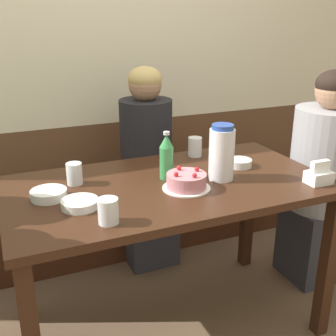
# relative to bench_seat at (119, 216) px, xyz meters

# --- Properties ---
(ground_plane) EXTENTS (12.00, 12.00, 0.00)m
(ground_plane) POSITION_rel_bench_seat_xyz_m (0.00, -0.83, -0.23)
(ground_plane) COLOR brown
(back_wall) EXTENTS (4.80, 0.04, 2.50)m
(back_wall) POSITION_rel_bench_seat_xyz_m (0.00, 0.22, 1.02)
(back_wall) COLOR brown
(back_wall) RESTS_ON ground_plane
(bench_seat) EXTENTS (2.55, 0.38, 0.46)m
(bench_seat) POSITION_rel_bench_seat_xyz_m (0.00, 0.00, 0.00)
(bench_seat) COLOR #472314
(bench_seat) RESTS_ON ground_plane
(dining_table) EXTENTS (1.42, 0.77, 0.78)m
(dining_table) POSITION_rel_bench_seat_xyz_m (0.00, -0.83, 0.44)
(dining_table) COLOR #381E11
(dining_table) RESTS_ON ground_plane
(birthday_cake) EXTENTS (0.21, 0.21, 0.09)m
(birthday_cake) POSITION_rel_bench_seat_xyz_m (0.04, -0.92, 0.58)
(birthday_cake) COLOR white
(birthday_cake) RESTS_ON dining_table
(water_pitcher) EXTENTS (0.11, 0.11, 0.25)m
(water_pitcher) POSITION_rel_bench_seat_xyz_m (0.23, -0.88, 0.67)
(water_pitcher) COLOR white
(water_pitcher) RESTS_ON dining_table
(soju_bottle) EXTENTS (0.06, 0.06, 0.22)m
(soju_bottle) POSITION_rel_bench_seat_xyz_m (0.01, -0.78, 0.65)
(soju_bottle) COLOR #388E4C
(soju_bottle) RESTS_ON dining_table
(napkin_holder) EXTENTS (0.11, 0.08, 0.11)m
(napkin_holder) POSITION_rel_bench_seat_xyz_m (0.60, -1.10, 0.58)
(napkin_holder) COLOR white
(napkin_holder) RESTS_ON dining_table
(bowl_soup_white) EXTENTS (0.15, 0.15, 0.03)m
(bowl_soup_white) POSITION_rel_bench_seat_xyz_m (-0.42, -0.93, 0.56)
(bowl_soup_white) COLOR white
(bowl_soup_white) RESTS_ON dining_table
(bowl_rice_small) EXTENTS (0.12, 0.12, 0.04)m
(bowl_rice_small) POSITION_rel_bench_seat_xyz_m (0.40, -0.77, 0.56)
(bowl_rice_small) COLOR white
(bowl_rice_small) RESTS_ON dining_table
(bowl_side_dish) EXTENTS (0.15, 0.15, 0.04)m
(bowl_side_dish) POSITION_rel_bench_seat_xyz_m (-0.52, -0.80, 0.56)
(bowl_side_dish) COLOR white
(bowl_side_dish) RESTS_ON dining_table
(glass_water_tall) EXTENTS (0.07, 0.07, 0.09)m
(glass_water_tall) POSITION_rel_bench_seat_xyz_m (-0.35, -1.10, 0.59)
(glass_water_tall) COLOR silver
(glass_water_tall) RESTS_ON dining_table
(glass_tumbler_short) EXTENTS (0.07, 0.07, 0.10)m
(glass_tumbler_short) POSITION_rel_bench_seat_xyz_m (-0.39, -0.68, 0.59)
(glass_tumbler_short) COLOR silver
(glass_tumbler_short) RESTS_ON dining_table
(glass_shot_small) EXTENTS (0.07, 0.07, 0.10)m
(glass_shot_small) POSITION_rel_bench_seat_xyz_m (0.27, -0.54, 0.60)
(glass_shot_small) COLOR silver
(glass_shot_small) RESTS_ON dining_table
(person_grey_tee) EXTENTS (0.38, 0.38, 1.22)m
(person_grey_tee) POSITION_rel_bench_seat_xyz_m (0.97, -0.75, 0.38)
(person_grey_tee) COLOR #33333D
(person_grey_tee) RESTS_ON ground_plane
(person_dark_striped) EXTENTS (0.31, 0.34, 1.21)m
(person_dark_striped) POSITION_rel_bench_seat_xyz_m (0.13, -0.19, 0.34)
(person_dark_striped) COLOR #33333D
(person_dark_striped) RESTS_ON ground_plane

